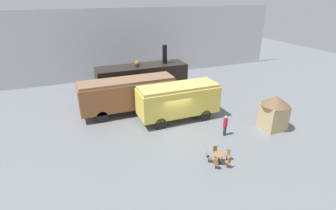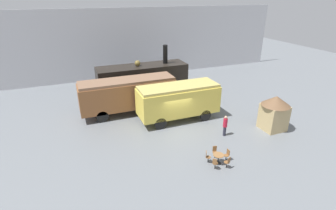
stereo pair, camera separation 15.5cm
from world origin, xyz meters
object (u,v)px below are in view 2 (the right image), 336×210
(ticket_kiosk, at_px, (274,111))
(steam_locomotive, at_px, (143,76))
(cafe_table_near, at_px, (218,157))
(cafe_chair_0, at_px, (227,154))
(passenger_coach_wooden, at_px, (128,93))
(passenger_coach_vintage, at_px, (178,99))
(visitor_person, at_px, (225,125))

(ticket_kiosk, bearing_deg, steam_locomotive, 122.14)
(steam_locomotive, distance_m, cafe_table_near, 14.99)
(cafe_table_near, xyz_separation_m, cafe_chair_0, (0.74, 0.07, -0.02))
(steam_locomotive, relative_size, passenger_coach_wooden, 1.12)
(passenger_coach_wooden, relative_size, passenger_coach_vintage, 1.24)
(passenger_coach_wooden, height_order, passenger_coach_vintage, passenger_coach_wooden)
(passenger_coach_vintage, xyz_separation_m, cafe_chair_0, (0.55, -7.19, -1.45))
(passenger_coach_vintage, relative_size, ticket_kiosk, 2.40)
(passenger_coach_vintage, bearing_deg, passenger_coach_wooden, 141.50)
(cafe_chair_0, bearing_deg, cafe_table_near, 0.00)
(cafe_chair_0, height_order, ticket_kiosk, ticket_kiosk)
(ticket_kiosk, bearing_deg, visitor_person, 173.19)
(cafe_table_near, distance_m, ticket_kiosk, 7.44)
(passenger_coach_vintage, distance_m, visitor_person, 4.86)
(steam_locomotive, relative_size, cafe_chair_0, 11.55)
(cafe_chair_0, bearing_deg, passenger_coach_vintage, -90.89)
(passenger_coach_wooden, distance_m, cafe_table_near, 11.05)
(passenger_coach_wooden, bearing_deg, visitor_person, -49.54)
(passenger_coach_wooden, relative_size, ticket_kiosk, 2.98)
(cafe_table_near, relative_size, ticket_kiosk, 0.25)
(steam_locomotive, bearing_deg, cafe_table_near, -86.74)
(steam_locomotive, relative_size, visitor_person, 5.70)
(cafe_chair_0, xyz_separation_m, ticket_kiosk, (6.15, 2.51, 1.16))
(cafe_chair_0, bearing_deg, ticket_kiosk, -163.14)
(ticket_kiosk, bearing_deg, passenger_coach_vintage, 145.07)
(passenger_coach_wooden, xyz_separation_m, visitor_person, (6.16, -7.22, -1.05))
(steam_locomotive, xyz_separation_m, cafe_chair_0, (1.59, -14.82, -1.54))
(passenger_coach_vintage, height_order, cafe_table_near, passenger_coach_vintage)
(cafe_table_near, bearing_deg, ticket_kiosk, 20.49)
(cafe_table_near, distance_m, visitor_person, 4.00)
(passenger_coach_wooden, distance_m, ticket_kiosk, 13.09)
(steam_locomotive, distance_m, visitor_person, 12.31)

